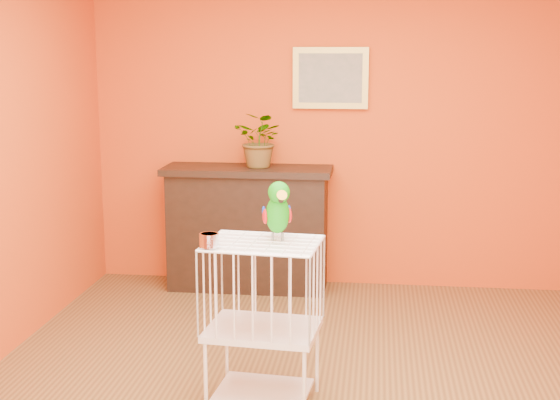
# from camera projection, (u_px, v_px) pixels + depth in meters

# --- Properties ---
(ground) EXTENTS (4.50, 4.50, 0.00)m
(ground) POSITION_uv_depth(u_px,v_px,m) (304.00, 394.00, 4.56)
(ground) COLOR brown
(ground) RESTS_ON ground
(room_shell) EXTENTS (4.50, 4.50, 4.50)m
(room_shell) POSITION_uv_depth(u_px,v_px,m) (305.00, 124.00, 4.26)
(room_shell) COLOR #C74512
(room_shell) RESTS_ON ground
(console_cabinet) EXTENTS (1.39, 0.50, 1.03)m
(console_cabinet) POSITION_uv_depth(u_px,v_px,m) (248.00, 228.00, 6.50)
(console_cabinet) COLOR black
(console_cabinet) RESTS_ON ground
(potted_plant) EXTENTS (0.54, 0.57, 0.35)m
(potted_plant) POSITION_uv_depth(u_px,v_px,m) (261.00, 146.00, 6.38)
(potted_plant) COLOR #26722D
(potted_plant) RESTS_ON console_cabinet
(framed_picture) EXTENTS (0.62, 0.04, 0.50)m
(framed_picture) POSITION_uv_depth(u_px,v_px,m) (330.00, 78.00, 6.39)
(framed_picture) COLOR gold
(framed_picture) RESTS_ON room_shell
(birdcage) EXTENTS (0.65, 0.52, 0.94)m
(birdcage) POSITION_uv_depth(u_px,v_px,m) (263.00, 321.00, 4.36)
(birdcage) COLOR white
(birdcage) RESTS_ON ground
(feed_cup) EXTENTS (0.11, 0.11, 0.07)m
(feed_cup) POSITION_uv_depth(u_px,v_px,m) (209.00, 240.00, 4.14)
(feed_cup) COLOR silver
(feed_cup) RESTS_ON birdcage
(parrot) EXTENTS (0.18, 0.31, 0.34)m
(parrot) POSITION_uv_depth(u_px,v_px,m) (278.00, 210.00, 4.28)
(parrot) COLOR #59544C
(parrot) RESTS_ON birdcage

